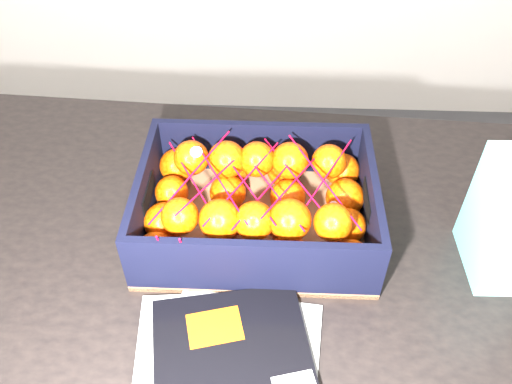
{
  "coord_description": "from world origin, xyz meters",
  "views": [
    {
      "loc": [
        -0.24,
        -0.27,
        1.42
      ],
      "look_at": [
        -0.26,
        0.3,
        0.86
      ],
      "focal_mm": 37.33,
      "sensor_mm": 36.0,
      "label": 1
    }
  ],
  "objects_px": {
    "table": "(232,289)",
    "magazine_stack": "(229,384)",
    "produce_crate": "(257,211)",
    "retail_carton": "(510,221)"
  },
  "relations": [
    {
      "from": "magazine_stack",
      "to": "retail_carton",
      "type": "height_order",
      "value": "retail_carton"
    },
    {
      "from": "table",
      "to": "produce_crate",
      "type": "relative_size",
      "value": 3.31
    },
    {
      "from": "table",
      "to": "produce_crate",
      "type": "height_order",
      "value": "produce_crate"
    },
    {
      "from": "magazine_stack",
      "to": "produce_crate",
      "type": "relative_size",
      "value": 0.84
    },
    {
      "from": "table",
      "to": "retail_carton",
      "type": "height_order",
      "value": "retail_carton"
    },
    {
      "from": "table",
      "to": "magazine_stack",
      "type": "height_order",
      "value": "magazine_stack"
    },
    {
      "from": "magazine_stack",
      "to": "retail_carton",
      "type": "xyz_separation_m",
      "value": [
        0.4,
        0.22,
        0.09
      ]
    },
    {
      "from": "retail_carton",
      "to": "table",
      "type": "bearing_deg",
      "value": 178.55
    },
    {
      "from": "table",
      "to": "retail_carton",
      "type": "bearing_deg",
      "value": -0.23
    },
    {
      "from": "produce_crate",
      "to": "table",
      "type": "bearing_deg",
      "value": -124.49
    }
  ]
}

